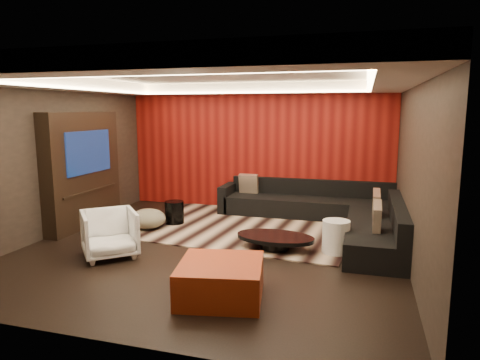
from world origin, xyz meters
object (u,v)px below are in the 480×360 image
(white_side_table, at_px, (336,237))
(drum_stool, at_px, (174,212))
(armchair, at_px, (110,234))
(sectional_sofa, at_px, (329,213))
(orange_ottoman, at_px, (221,280))
(coffee_table, at_px, (275,242))

(white_side_table, bearing_deg, drum_stool, 164.19)
(armchair, distance_m, sectional_sofa, 4.11)
(white_side_table, xyz_separation_m, armchair, (-3.33, -1.12, 0.10))
(armchair, bearing_deg, white_side_table, -22.82)
(white_side_table, height_order, orange_ottoman, white_side_table)
(drum_stool, height_order, sectional_sofa, sectional_sofa)
(drum_stool, height_order, orange_ottoman, drum_stool)
(white_side_table, relative_size, orange_ottoman, 0.54)
(coffee_table, relative_size, orange_ottoman, 1.30)
(coffee_table, bearing_deg, orange_ottoman, -97.80)
(sectional_sofa, bearing_deg, coffee_table, -113.76)
(white_side_table, bearing_deg, orange_ottoman, -121.15)
(white_side_table, height_order, armchair, armchair)
(drum_stool, relative_size, sectional_sofa, 0.12)
(drum_stool, xyz_separation_m, white_side_table, (3.18, -0.90, 0.03))
(armchair, height_order, sectional_sofa, sectional_sofa)
(armchair, xyz_separation_m, sectional_sofa, (3.10, 2.69, -0.10))
(coffee_table, distance_m, sectional_sofa, 1.81)
(orange_ottoman, xyz_separation_m, sectional_sofa, (0.99, 3.60, 0.04))
(orange_ottoman, bearing_deg, drum_stool, 123.91)
(coffee_table, xyz_separation_m, orange_ottoman, (-0.27, -1.94, 0.09))
(white_side_table, height_order, sectional_sofa, sectional_sofa)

